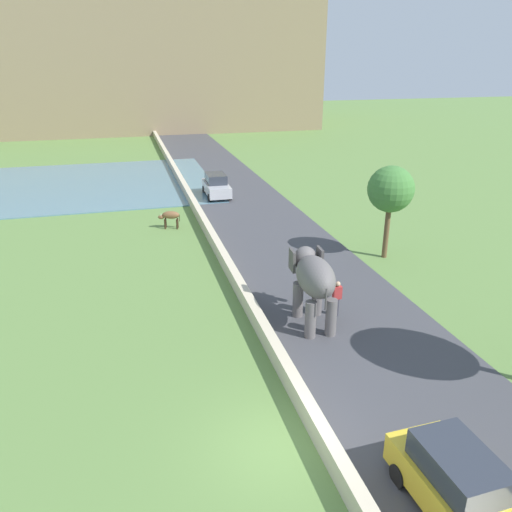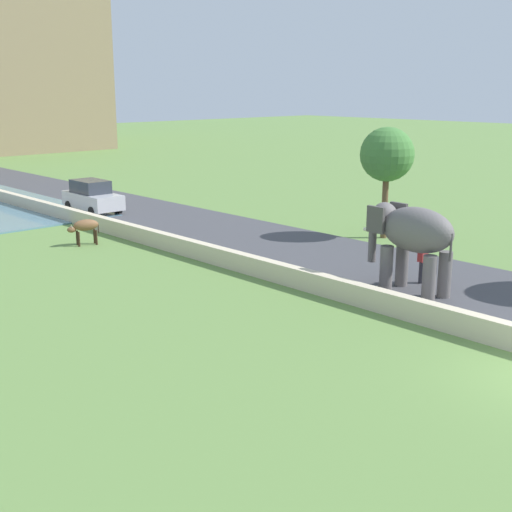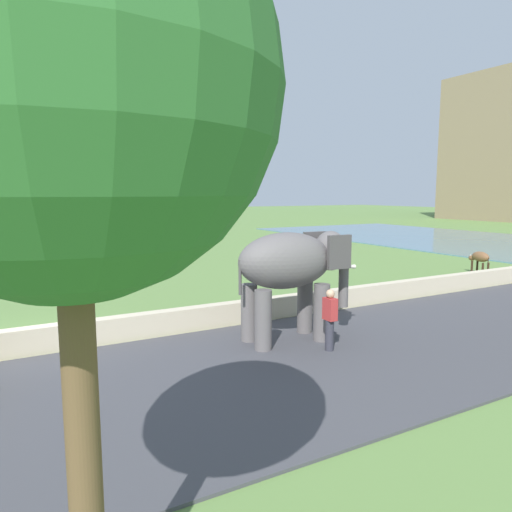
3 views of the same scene
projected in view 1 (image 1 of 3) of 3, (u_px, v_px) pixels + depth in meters
name	position (u px, v px, depth m)	size (l,w,h in m)	color
ground_plane	(279.00, 448.00, 14.23)	(220.00, 220.00, 0.00)	#608442
road_surface	(261.00, 222.00, 33.36)	(7.00, 120.00, 0.06)	#424247
barrier_wall	(209.00, 232.00, 30.53)	(0.40, 110.00, 0.71)	beige
hill_distant	(95.00, 54.00, 76.25)	(64.00, 28.00, 21.19)	#897556
elephant	(313.00, 279.00, 20.09)	(1.55, 3.50, 2.99)	#605B5B
person_beside_elephant	(337.00, 298.00, 21.09)	(0.36, 0.22, 1.63)	#33333D
car_silver	(216.00, 186.00, 39.23)	(1.83, 4.02, 1.80)	#B7B7BC
car_yellow	(460.00, 488.00, 11.80)	(1.92, 4.06, 1.80)	gold
cow_brown	(170.00, 216.00, 32.01)	(1.42, 0.72, 1.15)	brown
tree_mid	(391.00, 190.00, 26.30)	(2.46, 2.46, 5.07)	brown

